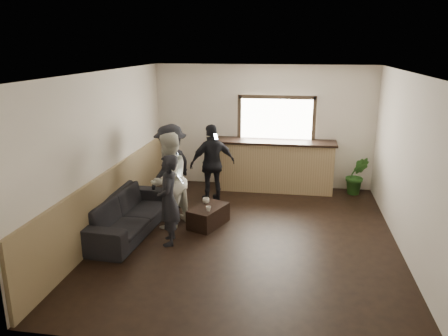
% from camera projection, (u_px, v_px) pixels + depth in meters
% --- Properties ---
extents(ground, '(5.00, 6.00, 0.01)m').
position_uv_depth(ground, '(248.00, 237.00, 7.57)').
color(ground, black).
extents(room_shell, '(5.01, 6.01, 2.80)m').
position_uv_depth(room_shell, '(205.00, 153.00, 7.28)').
color(room_shell, silver).
rests_on(room_shell, ground).
extents(bar_counter, '(2.70, 0.68, 2.13)m').
position_uv_depth(bar_counter, '(274.00, 162.00, 9.90)').
color(bar_counter, '#9E7F55').
rests_on(bar_counter, ground).
extents(sofa, '(1.07, 2.38, 0.68)m').
position_uv_depth(sofa, '(127.00, 213.00, 7.72)').
color(sofa, black).
rests_on(sofa, ground).
extents(coffee_table, '(0.71, 0.92, 0.36)m').
position_uv_depth(coffee_table, '(208.00, 216.00, 8.02)').
color(coffee_table, black).
rests_on(coffee_table, ground).
extents(cup_a, '(0.17, 0.17, 0.10)m').
position_uv_depth(cup_a, '(206.00, 201.00, 8.15)').
color(cup_a, silver).
rests_on(cup_a, coffee_table).
extents(cup_b, '(0.13, 0.13, 0.09)m').
position_uv_depth(cup_b, '(208.00, 209.00, 7.77)').
color(cup_b, silver).
rests_on(cup_b, coffee_table).
extents(potted_plant, '(0.48, 0.39, 0.87)m').
position_uv_depth(potted_plant, '(357.00, 175.00, 9.63)').
color(potted_plant, '#2D6623').
rests_on(potted_plant, ground).
extents(person_a, '(0.51, 0.62, 1.52)m').
position_uv_depth(person_a, '(168.00, 200.00, 7.16)').
color(person_a, black).
rests_on(person_a, ground).
extents(person_b, '(0.94, 1.03, 1.74)m').
position_uv_depth(person_b, '(169.00, 180.00, 7.83)').
color(person_b, silver).
rests_on(person_b, ground).
extents(person_c, '(0.98, 1.27, 1.73)m').
position_uv_depth(person_c, '(171.00, 167.00, 8.68)').
color(person_c, black).
rests_on(person_c, ground).
extents(person_d, '(1.05, 0.82, 1.66)m').
position_uv_depth(person_d, '(213.00, 164.00, 9.09)').
color(person_d, black).
rests_on(person_d, ground).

